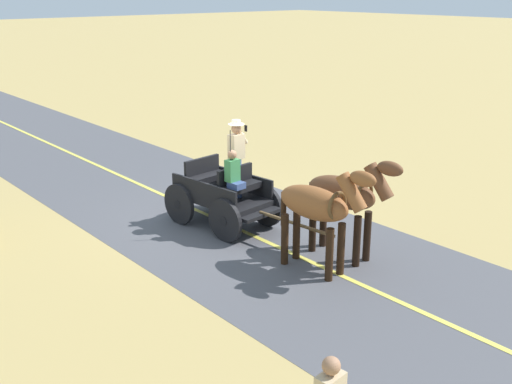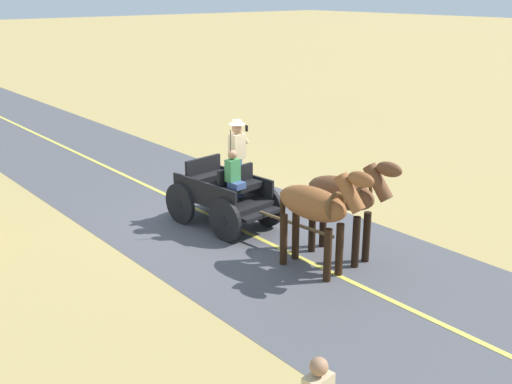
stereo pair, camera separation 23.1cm
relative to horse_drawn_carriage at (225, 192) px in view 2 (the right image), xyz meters
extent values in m
plane|color=tan|center=(-0.07, -0.32, -0.82)|extent=(200.00, 200.00, 0.00)
cube|color=#4C4C51|center=(-0.07, -0.32, -0.81)|extent=(5.42, 160.00, 0.01)
cube|color=#DBCC4C|center=(-0.07, -0.32, -0.81)|extent=(0.12, 160.00, 0.00)
cube|color=black|center=(0.01, -0.08, -0.16)|extent=(1.42, 2.31, 0.12)
cube|color=black|center=(-0.56, -0.14, 0.12)|extent=(0.28, 2.08, 0.44)
cube|color=black|center=(0.58, -0.02, 0.12)|extent=(0.28, 2.08, 0.44)
cube|color=black|center=(-0.12, 1.13, -0.26)|extent=(1.10, 0.35, 0.08)
cube|color=black|center=(0.14, -1.28, -0.34)|extent=(0.74, 0.27, 0.06)
cube|color=black|center=(-0.05, 0.52, 0.22)|extent=(1.05, 0.46, 0.14)
cube|color=black|center=(-0.03, 0.34, 0.44)|extent=(1.02, 0.19, 0.44)
cube|color=black|center=(0.06, -0.58, 0.22)|extent=(1.05, 0.46, 0.14)
cube|color=black|center=(0.08, -0.75, 0.44)|extent=(1.02, 0.19, 0.44)
cylinder|color=black|center=(-0.72, 0.61, -0.34)|extent=(0.20, 0.97, 0.96)
cylinder|color=black|center=(-0.72, 0.61, -0.34)|extent=(0.14, 0.22, 0.21)
cylinder|color=black|center=(0.58, 0.75, -0.34)|extent=(0.20, 0.97, 0.96)
cylinder|color=black|center=(0.58, 0.75, -0.34)|extent=(0.14, 0.22, 0.21)
cylinder|color=black|center=(-0.55, -0.92, -0.34)|extent=(0.20, 0.97, 0.96)
cylinder|color=black|center=(-0.55, -0.92, -0.34)|extent=(0.14, 0.22, 0.21)
cylinder|color=black|center=(0.74, -0.78, -0.34)|extent=(0.20, 0.97, 0.96)
cylinder|color=black|center=(0.74, -0.78, -0.34)|extent=(0.14, 0.22, 0.21)
cylinder|color=brown|center=(-0.22, 2.10, -0.21)|extent=(0.28, 2.00, 0.07)
cylinder|color=black|center=(0.25, 0.55, 0.92)|extent=(0.02, 0.02, 1.30)
cylinder|color=#384C7F|center=(-0.17, 0.23, 0.35)|extent=(0.22, 0.22, 0.90)
cube|color=tan|center=(-0.17, 0.23, 1.08)|extent=(0.36, 0.25, 0.56)
sphere|color=#9E7051|center=(-0.17, 0.23, 1.48)|extent=(0.22, 0.22, 0.22)
cylinder|color=beige|center=(-0.17, 0.23, 1.58)|extent=(0.36, 0.36, 0.01)
cylinder|color=beige|center=(-0.17, 0.23, 1.63)|extent=(0.20, 0.20, 0.10)
cylinder|color=tan|center=(-0.36, 0.25, 1.26)|extent=(0.27, 0.11, 0.32)
cube|color=black|center=(-0.42, 0.26, 1.46)|extent=(0.03, 0.07, 0.14)
cube|color=#384C7F|center=(0.18, 0.66, 0.36)|extent=(0.31, 0.35, 0.14)
cube|color=#387F47|center=(0.20, 0.54, 0.67)|extent=(0.32, 0.23, 0.48)
sphere|color=#9E7051|center=(0.20, 0.54, 1.02)|extent=(0.20, 0.20, 0.20)
ellipsoid|color=brown|center=(-0.74, 2.85, 0.55)|extent=(0.74, 1.62, 0.64)
cylinder|color=black|center=(-0.98, 3.38, -0.29)|extent=(0.15, 0.15, 1.05)
cylinder|color=black|center=(-0.62, 3.42, -0.29)|extent=(0.15, 0.15, 1.05)
cylinder|color=black|center=(-0.86, 2.29, -0.29)|extent=(0.15, 0.15, 1.05)
cylinder|color=black|center=(-0.49, 2.33, -0.29)|extent=(0.15, 0.15, 1.05)
cylinder|color=brown|center=(-0.84, 3.69, 0.95)|extent=(0.33, 0.67, 0.73)
ellipsoid|color=brown|center=(-0.86, 3.91, 1.26)|extent=(0.28, 0.56, 0.28)
cube|color=black|center=(-0.84, 3.67, 0.99)|extent=(0.12, 0.51, 0.56)
cylinder|color=black|center=(-0.65, 2.12, 0.25)|extent=(0.11, 0.11, 0.70)
torus|color=brown|center=(-0.80, 3.40, 0.63)|extent=(0.55, 0.13, 0.55)
ellipsoid|color=brown|center=(0.13, 2.95, 0.55)|extent=(0.74, 1.61, 0.64)
cylinder|color=black|center=(-0.11, 3.47, -0.29)|extent=(0.15, 0.15, 1.05)
cylinder|color=black|center=(0.25, 3.51, -0.29)|extent=(0.15, 0.15, 1.05)
cylinder|color=black|center=(0.02, 2.38, -0.29)|extent=(0.15, 0.15, 1.05)
cylinder|color=black|center=(0.38, 2.43, -0.29)|extent=(0.15, 0.15, 1.05)
cylinder|color=brown|center=(0.04, 3.78, 0.95)|extent=(0.33, 0.67, 0.73)
ellipsoid|color=brown|center=(0.01, 4.00, 1.26)|extent=(0.28, 0.56, 0.28)
cube|color=black|center=(0.04, 3.76, 0.99)|extent=(0.12, 0.51, 0.56)
cylinder|color=black|center=(0.22, 2.21, 0.25)|extent=(0.11, 0.11, 0.70)
torus|color=brown|center=(0.07, 3.49, 0.63)|extent=(0.55, 0.13, 0.55)
sphere|color=#9E7051|center=(3.96, 6.96, 0.71)|extent=(0.20, 0.20, 0.20)
camera|label=1|loc=(8.12, 10.65, 4.44)|focal=43.41mm
camera|label=2|loc=(7.94, 10.80, 4.44)|focal=43.41mm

